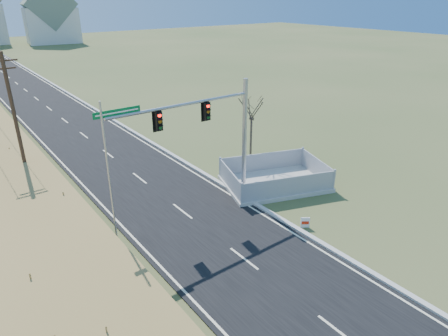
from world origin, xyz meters
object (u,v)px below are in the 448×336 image
Objects in this scene: traffic_signal_mast at (220,133)px; fence_enclosure at (274,181)px; flagpole at (111,193)px; open_sign at (305,223)px; bare_tree at (252,107)px.

traffic_signal_mast is 6.36m from fence_enclosure.
flagpole reaches higher than fence_enclosure.
bare_tree is (3.73, 9.28, 4.22)m from open_sign.
fence_enclosure is at bearing 99.00° from open_sign.
traffic_signal_mast reaches higher than open_sign.
fence_enclosure is 12.16m from flagpole.
fence_enclosure is 12.31× the size of open_sign.
bare_tree reaches higher than fence_enclosure.
fence_enclosure is at bearing -3.15° from traffic_signal_mast.
flagpole reaches higher than open_sign.
open_sign is (-2.46, -5.15, 0.05)m from fence_enclosure.
fence_enclosure is 6.07m from bare_tree.
open_sign is at bearing -26.95° from flagpole.
traffic_signal_mast is 7.19m from open_sign.
fence_enclosure is at bearing 1.89° from flagpole.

